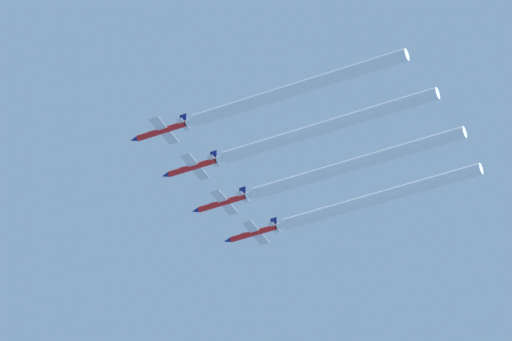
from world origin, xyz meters
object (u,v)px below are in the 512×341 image
(jet_inner_right, at_px, (252,234))
(jet_inner_left, at_px, (191,168))
(jet_far_left, at_px, (160,131))
(jet_center, at_px, (221,203))

(jet_inner_right, bearing_deg, jet_inner_left, 178.36)
(jet_far_left, bearing_deg, jet_center, -0.37)
(jet_inner_left, xyz_separation_m, jet_center, (12.74, 0.04, -0.17))
(jet_center, bearing_deg, jet_far_left, 179.63)
(jet_inner_left, distance_m, jet_center, 12.74)
(jet_far_left, distance_m, jet_inner_left, 12.27)
(jet_center, distance_m, jet_inner_right, 12.76)
(jet_far_left, relative_size, jet_inner_right, 1.00)
(jet_inner_left, distance_m, jet_inner_right, 25.48)
(jet_inner_left, bearing_deg, jet_far_left, 179.05)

